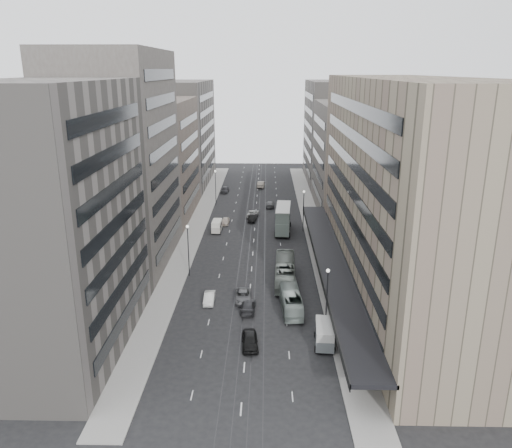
# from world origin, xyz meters

# --- Properties ---
(ground) EXTENTS (220.00, 220.00, 0.00)m
(ground) POSITION_xyz_m (0.00, 0.00, 0.00)
(ground) COLOR black
(ground) RESTS_ON ground
(sidewalk_right) EXTENTS (4.00, 125.00, 0.15)m
(sidewalk_right) POSITION_xyz_m (12.00, 37.50, 0.07)
(sidewalk_right) COLOR gray
(sidewalk_right) RESTS_ON ground
(sidewalk_left) EXTENTS (4.00, 125.00, 0.15)m
(sidewalk_left) POSITION_xyz_m (-12.00, 37.50, 0.07)
(sidewalk_left) COLOR gray
(sidewalk_left) RESTS_ON ground
(department_store) EXTENTS (19.20, 60.00, 30.00)m
(department_store) POSITION_xyz_m (21.45, 8.00, 14.95)
(department_store) COLOR #7B705A
(department_store) RESTS_ON ground
(building_right_mid) EXTENTS (15.00, 28.00, 24.00)m
(building_right_mid) POSITION_xyz_m (21.50, 52.00, 12.00)
(building_right_mid) COLOR #4B4541
(building_right_mid) RESTS_ON ground
(building_right_far) EXTENTS (15.00, 32.00, 28.00)m
(building_right_far) POSITION_xyz_m (21.50, 82.00, 14.00)
(building_right_far) COLOR slate
(building_right_far) RESTS_ON ground
(building_left_a) EXTENTS (15.00, 28.00, 30.00)m
(building_left_a) POSITION_xyz_m (-21.50, -8.00, 15.00)
(building_left_a) COLOR slate
(building_left_a) RESTS_ON ground
(building_left_b) EXTENTS (15.00, 26.00, 34.00)m
(building_left_b) POSITION_xyz_m (-21.50, 19.00, 17.00)
(building_left_b) COLOR #4B4541
(building_left_b) RESTS_ON ground
(building_left_c) EXTENTS (15.00, 28.00, 25.00)m
(building_left_c) POSITION_xyz_m (-21.50, 46.00, 12.50)
(building_left_c) COLOR #675950
(building_left_c) RESTS_ON ground
(building_left_d) EXTENTS (15.00, 38.00, 28.00)m
(building_left_d) POSITION_xyz_m (-21.50, 79.00, 14.00)
(building_left_d) COLOR slate
(building_left_d) RESTS_ON ground
(lamp_right_near) EXTENTS (0.44, 0.44, 8.32)m
(lamp_right_near) POSITION_xyz_m (9.70, -5.00, 5.20)
(lamp_right_near) COLOR #262628
(lamp_right_near) RESTS_ON ground
(lamp_right_far) EXTENTS (0.44, 0.44, 8.32)m
(lamp_right_far) POSITION_xyz_m (9.70, 35.00, 5.20)
(lamp_right_far) COLOR #262628
(lamp_right_far) RESTS_ON ground
(lamp_left_near) EXTENTS (0.44, 0.44, 8.32)m
(lamp_left_near) POSITION_xyz_m (-9.70, 12.00, 5.20)
(lamp_left_near) COLOR #262628
(lamp_left_near) RESTS_ON ground
(lamp_left_far) EXTENTS (0.44, 0.44, 8.32)m
(lamp_left_far) POSITION_xyz_m (-9.70, 55.00, 5.20)
(lamp_left_far) COLOR #262628
(lamp_left_far) RESTS_ON ground
(bus_near) EXTENTS (2.99, 10.49, 2.89)m
(bus_near) POSITION_xyz_m (5.64, 1.19, 1.44)
(bus_near) COLOR gray
(bus_near) RESTS_ON ground
(bus_far) EXTENTS (3.34, 12.36, 3.41)m
(bus_far) POSITION_xyz_m (5.22, 9.98, 1.71)
(bus_far) COLOR gray
(bus_far) RESTS_ON ground
(double_decker) EXTENTS (3.50, 9.79, 5.27)m
(double_decker) POSITION_xyz_m (5.67, 34.28, 2.84)
(double_decker) COLOR slate
(double_decker) RESTS_ON ground
(vw_microbus) EXTENTS (2.57, 5.08, 2.66)m
(vw_microbus) POSITION_xyz_m (9.20, -8.20, 1.48)
(vw_microbus) COLOR #505557
(vw_microbus) RESTS_ON ground
(panel_van) EXTENTS (2.01, 3.88, 2.40)m
(panel_van) POSITION_xyz_m (-7.45, 33.91, 1.32)
(panel_van) COLOR #B4AEA2
(panel_van) RESTS_ON ground
(sedan_0) EXTENTS (2.20, 4.76, 1.58)m
(sedan_0) POSITION_xyz_m (0.48, -8.76, 0.79)
(sedan_0) COLOR black
(sedan_0) RESTS_ON ground
(sedan_1) EXTENTS (1.49, 4.08, 1.34)m
(sedan_1) POSITION_xyz_m (-5.52, 2.70, 0.67)
(sedan_1) COLOR silver
(sedan_1) RESTS_ON ground
(sedan_2) EXTENTS (2.50, 5.03, 1.37)m
(sedan_2) POSITION_xyz_m (-0.86, 3.31, 0.69)
(sedan_2) COLOR #5D5D60
(sedan_2) RESTS_ON ground
(sedan_3) EXTENTS (2.19, 4.84, 1.37)m
(sedan_3) POSITION_xyz_m (-0.03, 0.28, 0.69)
(sedan_3) COLOR #292A2C
(sedan_3) RESTS_ON ground
(sedan_4) EXTENTS (1.78, 4.02, 1.34)m
(sedan_4) POSITION_xyz_m (-6.21, 39.26, 0.67)
(sedan_4) COLOR #BEAE9D
(sedan_4) RESTS_ON ground
(sedan_5) EXTENTS (1.97, 4.45, 1.42)m
(sedan_5) POSITION_xyz_m (-0.57, 41.60, 0.71)
(sedan_5) COLOR black
(sedan_5) RESTS_ON ground
(sedan_6) EXTENTS (2.88, 5.33, 1.42)m
(sedan_6) POSITION_xyz_m (-0.61, 45.16, 0.71)
(sedan_6) COLOR silver
(sedan_6) RESTS_ON ground
(sedan_7) EXTENTS (1.93, 4.71, 1.37)m
(sedan_7) POSITION_xyz_m (3.19, 52.99, 0.68)
(sedan_7) COLOR #565658
(sedan_7) RESTS_ON ground
(sedan_8) EXTENTS (2.14, 4.69, 1.56)m
(sedan_8) POSITION_xyz_m (-8.50, 67.25, 0.78)
(sedan_8) COLOR #2B2B2E
(sedan_8) RESTS_ON ground
(sedan_9) EXTENTS (2.12, 5.26, 1.70)m
(sedan_9) POSITION_xyz_m (0.86, 73.57, 0.85)
(sedan_9) COLOR #A69A8A
(sedan_9) RESTS_ON ground
(pedestrian) EXTENTS (0.73, 0.63, 1.68)m
(pedestrian) POSITION_xyz_m (11.96, -12.05, 0.99)
(pedestrian) COLOR black
(pedestrian) RESTS_ON sidewalk_right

